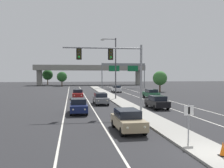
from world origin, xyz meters
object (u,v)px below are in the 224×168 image
at_px(car_receding_green, 151,94).
at_px(tree_far_left_b, 48,75).
at_px(median_sign_post, 189,117).
at_px(highway_sign_gantry, 123,68).
at_px(tree_far_right_c, 160,78).
at_px(car_oncoming_tan, 128,120).
at_px(car_receding_white, 116,89).
at_px(street_lamp_median, 114,64).
at_px(car_oncoming_navy, 78,106).
at_px(car_oncoming_grey, 101,98).
at_px(car_oncoming_red, 78,94).
at_px(overhead_signal_mast, 117,63).
at_px(traffic_cone_median_nose, 223,149).
at_px(car_receding_black, 157,102).
at_px(tree_far_left_a, 62,77).

height_order(car_receding_green, tree_far_left_b, tree_far_left_b).
distance_m(median_sign_post, highway_sign_gantry, 61.97).
xyz_separation_m(highway_sign_gantry, tree_far_right_c, (5.51, -16.75, -2.95)).
relative_size(median_sign_post, car_oncoming_tan, 0.49).
bearing_deg(car_oncoming_tan, median_sign_post, -52.95).
bearing_deg(car_receding_white, street_lamp_median, -101.13).
distance_m(street_lamp_median, car_oncoming_navy, 16.53).
xyz_separation_m(car_oncoming_grey, tree_far_right_c, (16.95, 23.57, 2.39)).
xyz_separation_m(car_oncoming_tan, car_receding_green, (9.59, 24.62, 0.00)).
bearing_deg(car_oncoming_navy, highway_sign_gantry, 73.02).
bearing_deg(car_oncoming_red, highway_sign_gantry, 65.37).
bearing_deg(car_oncoming_grey, tree_far_left_b, 100.89).
xyz_separation_m(car_receding_green, highway_sign_gantry, (1.76, 32.74, 5.34)).
height_order(street_lamp_median, tree_far_right_c, street_lamp_median).
bearing_deg(tree_far_right_c, median_sign_post, -107.41).
relative_size(overhead_signal_mast, traffic_cone_median_nose, 11.44).
bearing_deg(car_oncoming_tan, car_oncoming_red, 96.67).
relative_size(street_lamp_median, car_oncoming_tan, 2.22).
bearing_deg(car_oncoming_tan, overhead_signal_mast, 85.51).
relative_size(car_receding_white, traffic_cone_median_nose, 6.06).
bearing_deg(tree_far_left_b, highway_sign_gantry, -49.78).
distance_m(highway_sign_gantry, tree_far_left_b, 38.56).
relative_size(car_oncoming_red, highway_sign_gantry, 0.34).
bearing_deg(car_receding_black, tree_far_left_a, 102.74).
xyz_separation_m(median_sign_post, highway_sign_gantry, (8.43, 61.22, 4.58)).
distance_m(street_lamp_median, car_receding_black, 13.37).
bearing_deg(tree_far_left_a, car_oncoming_red, -84.60).
distance_m(car_oncoming_tan, tree_far_right_c, 44.04).
relative_size(tree_far_left_a, tree_far_right_c, 1.02).
height_order(highway_sign_gantry, tree_far_left_b, highway_sign_gantry).
height_order(median_sign_post, car_receding_green, median_sign_post).
distance_m(median_sign_post, tree_far_left_b, 92.12).
distance_m(car_oncoming_grey, tree_far_right_c, 29.13).
relative_size(street_lamp_median, tree_far_right_c, 2.03).
bearing_deg(highway_sign_gantry, car_oncoming_tan, -101.19).
height_order(highway_sign_gantry, tree_far_right_c, highway_sign_gantry).
relative_size(car_oncoming_red, traffic_cone_median_nose, 6.07).
bearing_deg(median_sign_post, car_oncoming_red, 101.28).
bearing_deg(tree_far_left_b, overhead_signal_mast, -79.71).
bearing_deg(car_receding_green, tree_far_left_a, 109.78).
bearing_deg(tree_far_left_a, overhead_signal_mast, -82.74).
bearing_deg(tree_far_left_a, car_oncoming_tan, -84.14).
relative_size(car_receding_black, car_receding_white, 1.00).
distance_m(street_lamp_median, car_oncoming_tan, 24.30).
distance_m(car_oncoming_navy, traffic_cone_median_nose, 17.34).
xyz_separation_m(median_sign_post, tree_far_left_a, (-10.28, 75.61, 1.69)).
xyz_separation_m(median_sign_post, car_receding_white, (3.30, 44.17, -0.77)).
relative_size(overhead_signal_mast, median_sign_post, 3.85).
relative_size(car_oncoming_tan, car_oncoming_red, 1.00).
xyz_separation_m(overhead_signal_mast, highway_sign_gantry, (10.67, 48.72, 0.80)).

